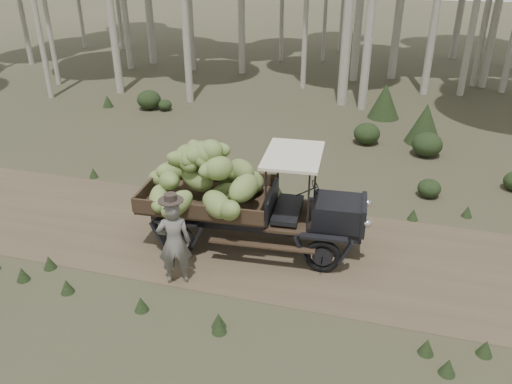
% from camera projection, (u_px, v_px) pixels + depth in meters
% --- Properties ---
extents(ground, '(120.00, 120.00, 0.00)m').
position_uv_depth(ground, '(219.00, 238.00, 11.59)').
color(ground, '#473D2B').
rests_on(ground, ground).
extents(dirt_track, '(70.00, 4.00, 0.01)m').
position_uv_depth(dirt_track, '(219.00, 238.00, 11.59)').
color(dirt_track, brown).
rests_on(dirt_track, ground).
extents(banana_truck, '(5.20, 2.75, 2.59)m').
position_uv_depth(banana_truck, '(227.00, 184.00, 10.79)').
color(banana_truck, black).
rests_on(banana_truck, ground).
extents(farmer, '(0.78, 0.66, 1.97)m').
position_uv_depth(farmer, '(174.00, 242.00, 9.70)').
color(farmer, '#615E58').
rests_on(farmer, ground).
extents(undergrowth, '(20.43, 22.48, 1.38)m').
position_uv_depth(undergrowth, '(155.00, 246.00, 10.20)').
color(undergrowth, '#233319').
rests_on(undergrowth, ground).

